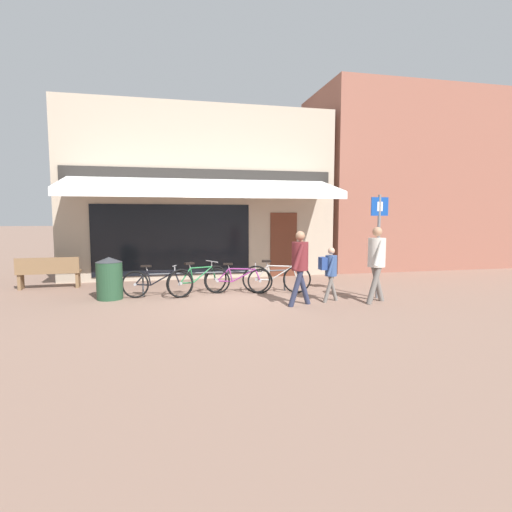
{
  "coord_description": "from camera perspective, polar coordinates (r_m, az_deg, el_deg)",
  "views": [
    {
      "loc": [
        -1.57,
        -9.88,
        1.98
      ],
      "look_at": [
        0.48,
        -0.75,
        1.05
      ],
      "focal_mm": 28.0,
      "sensor_mm": 36.0,
      "label": 1
    }
  ],
  "objects": [
    {
      "name": "neighbour_building",
      "position": [
        17.57,
        20.84,
        9.82
      ],
      "size": [
        7.77,
        4.0,
        6.72
      ],
      "color": "#8E5647",
      "rests_on": "ground_plane"
    },
    {
      "name": "bicycle_purple",
      "position": [
        10.29,
        -2.51,
        -3.42
      ],
      "size": [
        1.72,
        0.57,
        0.79
      ],
      "rotation": [
        -0.05,
        0.0,
        -0.23
      ],
      "color": "black",
      "rests_on": "ground_plane"
    },
    {
      "name": "pedestrian_child",
      "position": [
        9.39,
        10.5,
        -1.69
      ],
      "size": [
        0.49,
        0.44,
        1.28
      ],
      "rotation": [
        0.0,
        0.0,
        -0.0
      ],
      "color": "slate",
      "rests_on": "ground_plane"
    },
    {
      "name": "ground_plane",
      "position": [
        10.2,
        -3.58,
        -5.53
      ],
      "size": [
        160.0,
        160.0,
        0.0
      ],
      "primitive_type": "plane",
      "color": "#846656"
    },
    {
      "name": "pedestrian_adult",
      "position": [
        8.88,
        6.3,
        -0.57
      ],
      "size": [
        0.59,
        0.6,
        1.68
      ],
      "rotation": [
        0.0,
        0.0,
        -0.05
      ],
      "color": "#282D47",
      "rests_on": "ground_plane"
    },
    {
      "name": "bicycle_green",
      "position": [
        10.16,
        -8.23,
        -3.43
      ],
      "size": [
        1.56,
        0.85,
        0.85
      ],
      "rotation": [
        0.0,
        0.0,
        0.48
      ],
      "color": "black",
      "rests_on": "ground_plane"
    },
    {
      "name": "bicycle_black",
      "position": [
        10.03,
        -13.92,
        -3.78
      ],
      "size": [
        1.73,
        0.52,
        0.81
      ],
      "rotation": [
        -0.08,
        0.0,
        -0.18
      ],
      "color": "black",
      "rests_on": "ground_plane"
    },
    {
      "name": "pedestrian_second_adult",
      "position": [
        9.53,
        16.85,
        -0.12
      ],
      "size": [
        0.6,
        0.67,
        1.76
      ],
      "rotation": [
        0.0,
        0.0,
        0.08
      ],
      "color": "slate",
      "rests_on": "ground_plane"
    },
    {
      "name": "bicycle_silver",
      "position": [
        10.32,
        2.94,
        -3.2
      ],
      "size": [
        1.75,
        0.63,
        0.87
      ],
      "rotation": [
        0.06,
        0.0,
        -0.23
      ],
      "color": "black",
      "rests_on": "ground_plane"
    },
    {
      "name": "parking_sign",
      "position": [
        10.02,
        17.12,
        2.82
      ],
      "size": [
        0.44,
        0.07,
        2.5
      ],
      "color": "slate",
      "rests_on": "ground_plane"
    },
    {
      "name": "shop_front",
      "position": [
        14.19,
        -8.11,
        8.7
      ],
      "size": [
        8.75,
        4.97,
        5.49
      ],
      "color": "tan",
      "rests_on": "ground_plane"
    },
    {
      "name": "park_bench",
      "position": [
        12.34,
        -27.48,
        -2.03
      ],
      "size": [
        1.62,
        0.5,
        0.87
      ],
      "rotation": [
        0.0,
        0.0,
        0.04
      ],
      "color": "brown",
      "rests_on": "ground_plane"
    },
    {
      "name": "bike_rack_rail",
      "position": [
        10.3,
        -5.67,
        -2.74
      ],
      "size": [
        3.75,
        0.04,
        0.57
      ],
      "color": "#47494F",
      "rests_on": "ground_plane"
    },
    {
      "name": "litter_bin",
      "position": [
        10.18,
        -20.21,
        -2.98
      ],
      "size": [
        0.62,
        0.62,
        1.02
      ],
      "color": "#23472D",
      "rests_on": "ground_plane"
    }
  ]
}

